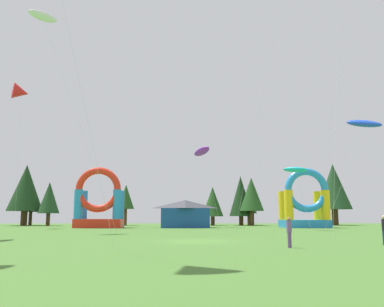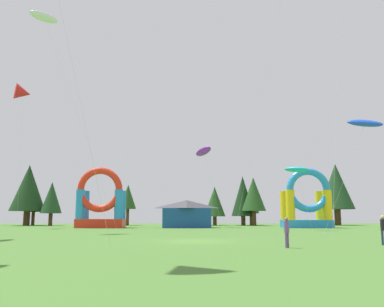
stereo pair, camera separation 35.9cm
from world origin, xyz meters
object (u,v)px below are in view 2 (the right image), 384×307
object	(u,v)px
person_far_side	(287,229)
inflatable_red_slide	(101,205)
kite_red_delta	(23,93)
kite_white_parafoil	(44,17)
kite_blue_parafoil	(365,123)
kite_cyan_parafoil	(296,170)
festival_tent	(187,214)
person_near_camera	(383,227)
inflatable_yellow_castle	(307,205)
kite_purple_parafoil	(203,151)

from	to	relation	value
person_far_side	inflatable_red_slide	bearing A→B (deg)	76.35
kite_red_delta	kite_white_parafoil	bearing A→B (deg)	-62.64
kite_blue_parafoil	kite_cyan_parafoil	xyz separation A→B (m)	(-3.34, 10.74, -3.05)
kite_white_parafoil	kite_cyan_parafoil	world-z (taller)	kite_white_parafoil
inflatable_red_slide	festival_tent	world-z (taller)	inflatable_red_slide
kite_cyan_parafoil	person_near_camera	distance (m)	24.41
kite_red_delta	kite_cyan_parafoil	bearing A→B (deg)	-15.16
inflatable_red_slide	inflatable_yellow_castle	distance (m)	28.17
kite_blue_parafoil	kite_white_parafoil	distance (m)	34.85
kite_red_delta	kite_purple_parafoil	world-z (taller)	kite_red_delta
person_far_side	person_near_camera	world-z (taller)	person_near_camera
kite_red_delta	kite_purple_parafoil	distance (m)	26.92
person_far_side	kite_cyan_parafoil	bearing A→B (deg)	33.68
inflatable_red_slide	inflatable_yellow_castle	world-z (taller)	inflatable_red_slide
kite_cyan_parafoil	kite_white_parafoil	bearing A→B (deg)	-170.79
kite_red_delta	festival_tent	size ratio (longest dim) A/B	3.11
kite_red_delta	kite_blue_parafoil	bearing A→B (deg)	-27.57
person_far_side	festival_tent	size ratio (longest dim) A/B	0.24
kite_purple_parafoil	person_near_camera	world-z (taller)	kite_purple_parafoil
kite_red_delta	inflatable_red_slide	xyz separation A→B (m)	(11.51, -0.12, -15.83)
kite_red_delta	inflatable_red_slide	size ratio (longest dim) A/B	2.47
kite_white_parafoil	kite_cyan_parafoil	xyz separation A→B (m)	(28.41, 4.61, -16.05)
kite_blue_parafoil	kite_white_parafoil	world-z (taller)	kite_white_parafoil
inflatable_yellow_castle	person_far_side	bearing A→B (deg)	-109.21
kite_blue_parafoil	inflatable_yellow_castle	world-z (taller)	kite_blue_parafoil
inflatable_yellow_castle	kite_white_parafoil	bearing A→B (deg)	-157.33
kite_blue_parafoil	inflatable_red_slide	world-z (taller)	kite_blue_parafoil
kite_white_parafoil	person_near_camera	distance (m)	39.17
kite_white_parafoil	person_near_camera	world-z (taller)	kite_white_parafoil
inflatable_yellow_castle	festival_tent	xyz separation A→B (m)	(-16.44, 0.73, -1.16)
kite_blue_parafoil	kite_white_parafoil	bearing A→B (deg)	169.07
inflatable_red_slide	kite_red_delta	bearing A→B (deg)	179.43
kite_blue_parafoil	person_far_side	size ratio (longest dim) A/B	6.79
kite_cyan_parafoil	kite_red_delta	bearing A→B (deg)	164.84
festival_tent	person_near_camera	bearing A→B (deg)	-72.50
person_far_side	kite_white_parafoil	bearing A→B (deg)	95.92
inflatable_yellow_castle	kite_blue_parafoil	bearing A→B (deg)	-91.49
person_near_camera	festival_tent	xyz separation A→B (m)	(-10.46, 33.18, 0.88)
kite_white_parafoil	festival_tent	size ratio (longest dim) A/B	3.64
kite_blue_parafoil	kite_cyan_parafoil	distance (m)	11.65
kite_purple_parafoil	kite_cyan_parafoil	distance (m)	15.45
kite_red_delta	person_far_side	bearing A→B (deg)	-51.55
kite_red_delta	inflatable_red_slide	bearing A→B (deg)	-0.57
kite_blue_parafoil	person_near_camera	distance (m)	16.60
kite_purple_parafoil	kite_red_delta	bearing A→B (deg)	-177.15
kite_blue_parafoil	person_near_camera	xyz separation A→B (m)	(-5.46, -12.84, -8.99)
person_far_side	person_near_camera	bearing A→B (deg)	-22.71
kite_cyan_parafoil	inflatable_red_slide	distance (m)	26.42
kite_cyan_parafoil	kite_blue_parafoil	bearing A→B (deg)	-72.73
kite_white_parafoil	person_far_side	distance (m)	36.44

